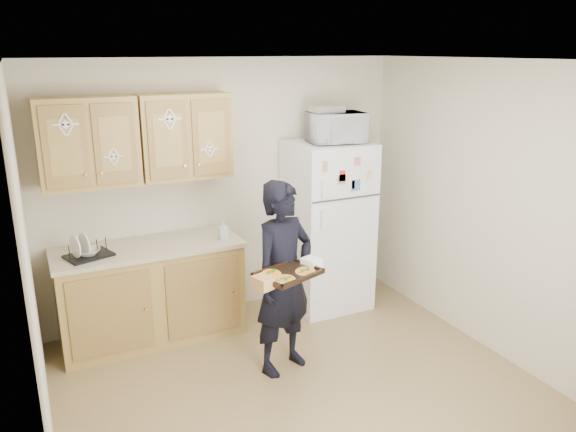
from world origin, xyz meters
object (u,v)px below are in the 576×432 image
Objects in this scene: microwave at (336,128)px; dish_rack at (88,249)px; baking_tray at (288,274)px; person at (284,278)px; refrigerator at (327,226)px.

microwave is 1.48× the size of dish_rack.
baking_tray is 1.82m from microwave.
dish_rack is at bearing -174.28° from microwave.
person is 3.05× the size of microwave.
microwave is (0.98, 0.89, 1.04)m from person.
microwave reaches higher than person.
person is 1.66m from dish_rack.
person is at bearing 51.48° from baking_tray.
refrigerator is 1.60m from baking_tray.
microwave is at bearing -47.79° from refrigerator.
microwave is 2.51m from dish_rack.
dish_rack reaches higher than baking_tray.
refrigerator is 1.06× the size of person.
refrigerator is at bearing 0.35° from dish_rack.
person is 4.51× the size of dish_rack.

